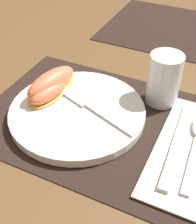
{
  "coord_description": "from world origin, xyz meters",
  "views": [
    {
      "loc": [
        0.17,
        -0.39,
        0.39
      ],
      "look_at": [
        -0.01,
        -0.0,
        0.02
      ],
      "focal_mm": 50.0,
      "sensor_mm": 36.0,
      "label": 1
    }
  ],
  "objects": [
    {
      "name": "citrus_wedge_1",
      "position": [
        -0.12,
        -0.0,
        0.03
      ],
      "size": [
        0.06,
        0.1,
        0.03
      ],
      "color": "#F7C656",
      "rests_on": "plate"
    },
    {
      "name": "placemat_far",
      "position": [
        0.06,
        0.44,
        0.0
      ],
      "size": [
        0.46,
        0.31,
        0.0
      ],
      "color": "black",
      "rests_on": "ground_plane"
    },
    {
      "name": "knife",
      "position": [
        0.13,
        -0.01,
        0.01
      ],
      "size": [
        0.03,
        0.21,
        0.01
      ],
      "color": "silver",
      "rests_on": "napkin"
    },
    {
      "name": "fork",
      "position": [
        -0.04,
        0.01,
        0.02
      ],
      "size": [
        0.18,
        0.08,
        0.0
      ],
      "color": "silver",
      "rests_on": "plate"
    },
    {
      "name": "citrus_wedge_0",
      "position": [
        -0.12,
        0.02,
        0.04
      ],
      "size": [
        0.07,
        0.13,
        0.04
      ],
      "color": "#F7C656",
      "rests_on": "plate"
    },
    {
      "name": "placemat",
      "position": [
        0.0,
        0.0,
        0.0
      ],
      "size": [
        0.46,
        0.31,
        0.0
      ],
      "color": "black",
      "rests_on": "ground_plane"
    },
    {
      "name": "napkin",
      "position": [
        0.15,
        -0.01,
        0.01
      ],
      "size": [
        0.1,
        0.26,
        0.0
      ],
      "color": "silver",
      "rests_on": "placemat"
    },
    {
      "name": "plate",
      "position": [
        -0.05,
        -0.01,
        0.01
      ],
      "size": [
        0.25,
        0.25,
        0.02
      ],
      "color": "white",
      "rests_on": "placemat"
    },
    {
      "name": "juice_glass",
      "position": [
        0.07,
        0.11,
        0.05
      ],
      "size": [
        0.06,
        0.06,
        0.1
      ],
      "color": "silver",
      "rests_on": "placemat"
    },
    {
      "name": "ground_plane",
      "position": [
        0.0,
        0.0,
        0.0
      ],
      "size": [
        3.0,
        3.0,
        0.0
      ],
      "primitive_type": "plane",
      "color": "brown"
    }
  ]
}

